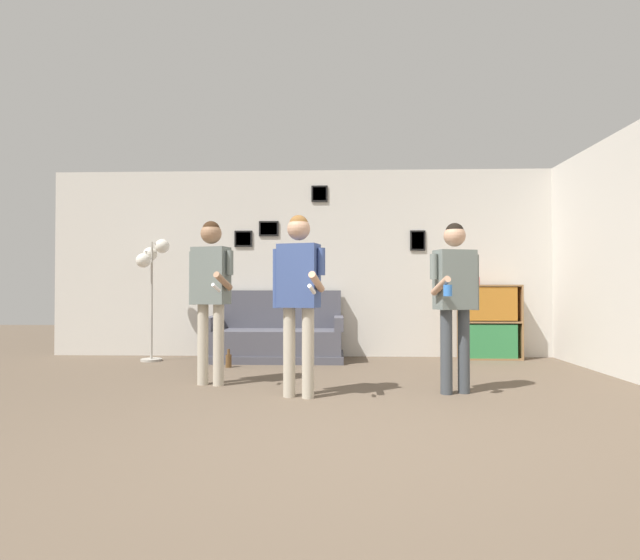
{
  "coord_description": "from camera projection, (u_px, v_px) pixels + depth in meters",
  "views": [
    {
      "loc": [
        -0.06,
        -3.12,
        0.98
      ],
      "look_at": [
        -0.23,
        2.05,
        1.07
      ],
      "focal_mm": 28.0,
      "sensor_mm": 36.0,
      "label": 1
    }
  ],
  "objects": [
    {
      "name": "person_player_foreground_center",
      "position": [
        298.0,
        285.0,
        4.5
      ],
      "size": [
        0.48,
        0.53,
        1.65
      ],
      "color": "#B7AD99",
      "rests_on": "ground_plane"
    },
    {
      "name": "wall_back",
      "position": [
        341.0,
        263.0,
        7.24
      ],
      "size": [
        8.43,
        0.08,
        2.7
      ],
      "color": "beige",
      "rests_on": "ground_plane"
    },
    {
      "name": "person_watcher_holding_cup",
      "position": [
        455.0,
        289.0,
        4.66
      ],
      "size": [
        0.48,
        0.49,
        1.6
      ],
      "color": "#3D4247",
      "rests_on": "ground_plane"
    },
    {
      "name": "ground_plane",
      "position": [
        346.0,
        446.0,
        3.1
      ],
      "size": [
        20.0,
        20.0,
        0.0
      ],
      "primitive_type": "plane",
      "color": "brown"
    },
    {
      "name": "bottle_on_floor",
      "position": [
        229.0,
        360.0,
        6.19
      ],
      "size": [
        0.07,
        0.07,
        0.23
      ],
      "color": "brown",
      "rests_on": "ground_plane"
    },
    {
      "name": "bookshelf",
      "position": [
        490.0,
        322.0,
        6.93
      ],
      "size": [
        0.83,
        0.3,
        1.03
      ],
      "color": "olive",
      "rests_on": "ground_plane"
    },
    {
      "name": "floor_lamp",
      "position": [
        152.0,
        266.0,
        6.76
      ],
      "size": [
        0.4,
        0.43,
        1.65
      ],
      "color": "#ADA89E",
      "rests_on": "ground_plane"
    },
    {
      "name": "drinking_cup",
      "position": [
        476.0,
        281.0,
        6.95
      ],
      "size": [
        0.09,
        0.09,
        0.1
      ],
      "color": "red",
      "rests_on": "bookshelf"
    },
    {
      "name": "couch",
      "position": [
        276.0,
        338.0,
        6.84
      ],
      "size": [
        1.84,
        0.8,
        0.95
      ],
      "color": "#4C4C56",
      "rests_on": "ground_plane"
    },
    {
      "name": "person_player_foreground_left",
      "position": [
        211.0,
        284.0,
        5.08
      ],
      "size": [
        0.48,
        0.54,
        1.67
      ],
      "color": "#B7AD99",
      "rests_on": "ground_plane"
    }
  ]
}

